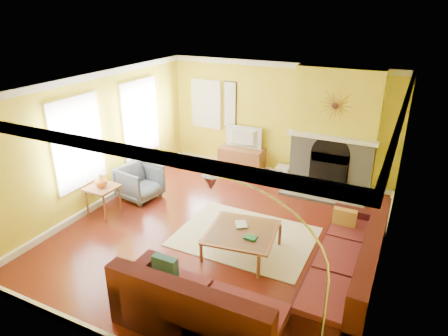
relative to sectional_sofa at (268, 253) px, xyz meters
The scene contains 27 objects.
floor 1.60m from the sectional_sofa, 143.33° to the left, with size 5.50×6.00×0.02m, color maroon.
ceiling 2.73m from the sectional_sofa, 143.33° to the left, with size 5.50×6.00×0.02m, color white.
wall_back 4.21m from the sectional_sofa, 107.42° to the left, with size 5.50×0.02×2.70m, color yellow.
wall_front 2.59m from the sectional_sofa, 120.49° to the right, with size 5.50×0.02×2.70m, color yellow.
wall_left 4.19m from the sectional_sofa, 167.06° to the left, with size 0.02×6.00×2.70m, color yellow.
wall_right 2.00m from the sectional_sofa, 30.98° to the left, with size 0.02×6.00×2.70m, color yellow.
baseboard 1.58m from the sectional_sofa, 143.33° to the left, with size 5.50×6.00×0.12m, color white, non-canonical shape.
crown_molding 2.68m from the sectional_sofa, 143.33° to the left, with size 5.50×6.00×0.12m, color white, non-canonical shape.
window_left_near 4.65m from the sectional_sofa, 150.70° to the left, with size 0.06×1.22×1.72m, color white.
window_left_far 4.10m from the sectional_sofa, behind, with size 0.06×1.22×1.72m, color white.
window_back 5.10m from the sectional_sofa, 128.93° to the left, with size 0.82×0.06×1.22m, color white.
wall_art 4.75m from the sectional_sofa, 122.56° to the left, with size 0.34×0.04×1.14m, color white.
fireplace 3.83m from the sectional_sofa, 88.18° to the left, with size 1.80×0.40×2.70m, color gray, non-canonical shape.
mantel 3.57m from the sectional_sofa, 88.06° to the left, with size 1.92×0.22×0.08m, color white.
hearth 3.20m from the sectional_sofa, 87.87° to the left, with size 1.80×0.70×0.06m, color gray.
sunburst 3.80m from the sectional_sofa, 88.06° to the left, with size 0.70×0.04×0.70m, color olive, non-canonical shape.
rug 1.27m from the sectional_sofa, 129.77° to the left, with size 2.40×1.80×0.02m, color beige.
sectional_sofa is the anchor object (origin of this frame).
coffee_table 0.79m from the sectional_sofa, 145.01° to the left, with size 1.11×1.11×0.44m, color white, non-canonical shape.
media_console 4.20m from the sectional_sofa, 119.13° to the left, with size 1.11×0.50×0.61m, color #965C36.
tv 4.22m from the sectional_sofa, 119.13° to the left, with size 0.93×0.12×0.54m, color black.
subwoofer 3.86m from the sectional_sofa, 104.80° to the left, with size 0.31×0.31×0.31m, color white.
armchair 3.68m from the sectional_sofa, 158.20° to the left, with size 0.78×0.80×0.73m, color slate.
side_table 3.63m from the sectional_sofa, behind, with size 0.55×0.55×0.61m, color #965C36, non-canonical shape.
vase 3.64m from the sectional_sofa, behind, with size 0.25×0.25×0.26m, color orange.
book 0.95m from the sectional_sofa, 145.28° to the left, with size 0.19×0.26×0.03m, color white.
arc_lamp 1.64m from the sectional_sofa, 69.72° to the right, with size 1.42×0.36×2.24m, color silver, non-canonical shape.
Camera 1 is at (2.85, -5.71, 3.93)m, focal length 32.00 mm.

